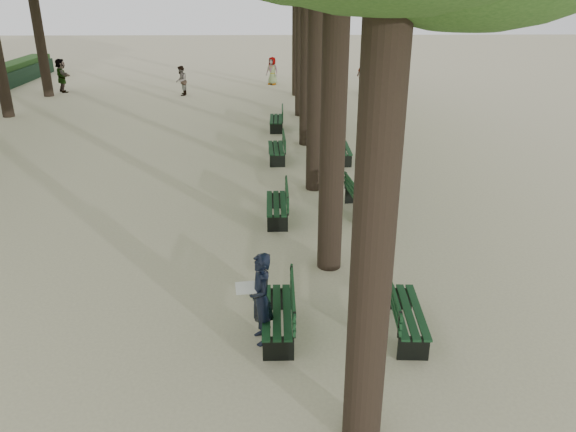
{
  "coord_description": "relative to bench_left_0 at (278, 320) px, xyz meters",
  "views": [
    {
      "loc": [
        0.37,
        -7.95,
        5.8
      ],
      "look_at": [
        0.6,
        3.0,
        1.2
      ],
      "focal_mm": 35.0,
      "sensor_mm": 36.0,
      "label": 1
    }
  ],
  "objects": [
    {
      "name": "bench_left_2",
      "position": [
        -0.0,
        10.43,
        0.0
      ],
      "size": [
        0.63,
        1.82,
        0.92
      ],
      "color": "black",
      "rests_on": "ground"
    },
    {
      "name": "bench_right_2",
      "position": [
        2.27,
        10.36,
        0.0
      ],
      "size": [
        0.57,
        1.8,
        0.92
      ],
      "color": "black",
      "rests_on": "ground"
    },
    {
      "name": "pedestrian_e",
      "position": [
        -11.97,
        23.7,
        0.65
      ],
      "size": [
        1.25,
        1.63,
        1.84
      ],
      "primitive_type": "imported",
      "rotation": [
        0.0,
        0.0,
        2.16
      ],
      "color": "#262628",
      "rests_on": "ground"
    },
    {
      "name": "bench_left_0",
      "position": [
        0.0,
        0.0,
        0.0
      ],
      "size": [
        0.57,
        1.8,
        0.92
      ],
      "color": "black",
      "rests_on": "ground"
    },
    {
      "name": "bench_right_3",
      "position": [
        2.27,
        15.13,
        0.0
      ],
      "size": [
        0.74,
        1.85,
        0.92
      ],
      "color": "black",
      "rests_on": "ground"
    },
    {
      "name": "ground",
      "position": [
        -0.37,
        -0.47,
        -0.27
      ],
      "size": [
        120.0,
        120.0,
        0.0
      ],
      "primitive_type": "plane",
      "color": "#BFB790",
      "rests_on": "ground"
    },
    {
      "name": "bench_right_1",
      "position": [
        2.27,
        5.52,
        0.0
      ],
      "size": [
        0.77,
        1.85,
        0.92
      ],
      "color": "black",
      "rests_on": "ground"
    },
    {
      "name": "pedestrian_d",
      "position": [
        -0.22,
        26.0,
        0.53
      ],
      "size": [
        0.84,
        0.68,
        1.61
      ],
      "primitive_type": "imported",
      "rotation": [
        0.0,
        0.0,
        5.74
      ],
      "color": "#262628",
      "rests_on": "ground"
    },
    {
      "name": "bench_left_3",
      "position": [
        -0.0,
        14.85,
        0.0
      ],
      "size": [
        0.59,
        1.81,
        0.92
      ],
      "color": "black",
      "rests_on": "ground"
    },
    {
      "name": "bench_right_0",
      "position": [
        2.27,
        -0.04,
        0.0
      ],
      "size": [
        0.66,
        1.83,
        0.92
      ],
      "color": "black",
      "rests_on": "ground"
    },
    {
      "name": "pedestrian_c",
      "position": [
        4.81,
        22.96,
        0.66
      ],
      "size": [
        0.79,
        1.14,
        1.86
      ],
      "primitive_type": "imported",
      "rotation": [
        0.0,
        0.0,
        2.0
      ],
      "color": "#262628",
      "rests_on": "ground"
    },
    {
      "name": "pedestrian_a",
      "position": [
        -5.14,
        22.57,
        0.52
      ],
      "size": [
        0.32,
        0.77,
        1.58
      ],
      "primitive_type": "imported",
      "rotation": [
        0.0,
        0.0,
        4.72
      ],
      "color": "#262628",
      "rests_on": "ground"
    },
    {
      "name": "pedestrian_b",
      "position": [
        6.49,
        28.18,
        0.66
      ],
      "size": [
        1.25,
        0.52,
        1.87
      ],
      "primitive_type": "imported",
      "rotation": [
        0.0,
        0.0,
        3.27
      ],
      "color": "#262628",
      "rests_on": "ground"
    },
    {
      "name": "man_with_map",
      "position": [
        -0.28,
        -0.21,
        0.56
      ],
      "size": [
        0.68,
        0.73,
        1.67
      ],
      "color": "black",
      "rests_on": "ground"
    },
    {
      "name": "bench_left_1",
      "position": [
        -0.0,
        5.16,
        0.0
      ],
      "size": [
        0.59,
        1.81,
        0.92
      ],
      "color": "black",
      "rests_on": "ground"
    }
  ]
}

